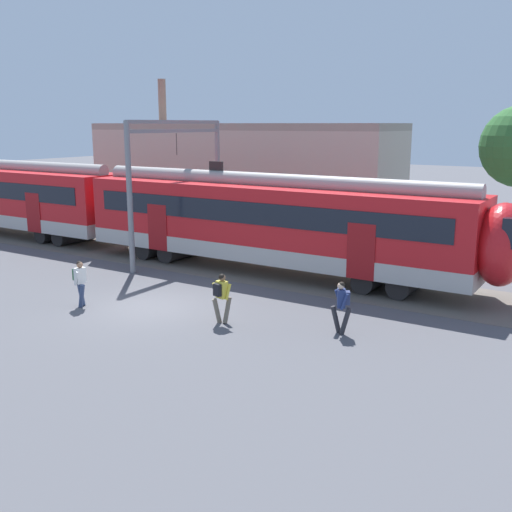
{
  "coord_description": "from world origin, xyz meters",
  "views": [
    {
      "loc": [
        14.02,
        -15.22,
        6.36
      ],
      "look_at": [
        2.51,
        2.97,
        1.6
      ],
      "focal_mm": 42.0,
      "sensor_mm": 36.0,
      "label": 1
    }
  ],
  "objects": [
    {
      "name": "ground_plane",
      "position": [
        0.0,
        0.0,
        0.0
      ],
      "size": [
        160.0,
        160.0,
        0.0
      ],
      "primitive_type": "plane",
      "color": "#515156"
    },
    {
      "name": "background_building",
      "position": [
        -6.65,
        15.43,
        3.21
      ],
      "size": [
        19.82,
        5.0,
        9.2
      ],
      "color": "#B2A899",
      "rests_on": "ground"
    },
    {
      "name": "pedestrian_yellow",
      "position": [
        3.14,
        -0.11,
        0.99
      ],
      "size": [
        0.61,
        0.61,
        1.67
      ],
      "color": "#6B6051",
      "rests_on": "ground"
    },
    {
      "name": "commuter_train",
      "position": [
        -7.71,
        6.6,
        2.25
      ],
      "size": [
        38.05,
        3.07,
        4.73
      ],
      "color": "#B7B2AD",
      "rests_on": "ground"
    },
    {
      "name": "track_bed",
      "position": [
        -10.19,
        6.6,
        0.01
      ],
      "size": [
        80.0,
        4.4,
        0.01
      ],
      "primitive_type": "cube",
      "color": "#605951",
      "rests_on": "ground"
    },
    {
      "name": "catenary_gantry",
      "position": [
        -4.14,
        6.6,
        4.31
      ],
      "size": [
        0.24,
        6.64,
        6.53
      ],
      "color": "gray",
      "rests_on": "ground"
    },
    {
      "name": "pedestrian_white",
      "position": [
        -2.16,
        -1.27,
        0.99
      ],
      "size": [
        0.63,
        0.57,
        1.67
      ],
      "color": "navy",
      "rests_on": "ground"
    },
    {
      "name": "street_tree_left",
      "position": [
        -8.76,
        20.19,
        4.89
      ],
      "size": [
        2.93,
        2.93,
        6.41
      ],
      "color": "brown",
      "rests_on": "ground"
    },
    {
      "name": "pedestrian_navy",
      "position": [
        6.84,
        1.07,
        0.99
      ],
      "size": [
        0.71,
        0.51,
        1.67
      ],
      "color": "#28282D",
      "rests_on": "ground"
    }
  ]
}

